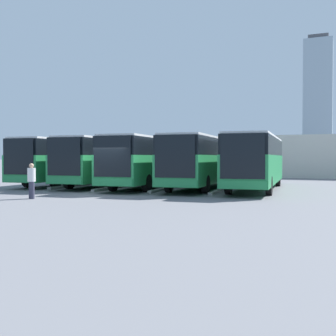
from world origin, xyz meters
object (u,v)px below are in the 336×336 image
Objects in this scene: bus_2 at (152,160)px; bus_3 at (111,160)px; bus_1 at (203,160)px; bus_4 at (71,160)px; bus_0 at (256,160)px; pedestrian at (32,180)px.

bus_2 and bus_3 have the same top height.
bus_2 is 1.00× the size of bus_3.
bus_1 is 1.00× the size of bus_4.
bus_1 is 10.23m from bus_4.
bus_3 is (6.82, -0.08, 0.00)m from bus_1.
bus_2 is 3.44m from bus_3.
bus_1 is at bearing 174.31° from bus_4.
bus_0 is 7.22× the size of pedestrian.
pedestrian is (5.45, 9.66, -0.91)m from bus_1.
pedestrian is (8.85, 9.78, -0.91)m from bus_0.
bus_1 is at bearing -91.57° from pedestrian.
bus_0 is at bearing -104.33° from pedestrian.
bus_1 is (3.41, 0.12, 0.00)m from bus_0.
bus_2 is 7.22× the size of pedestrian.
bus_3 is at bearing -11.84° from bus_2.
bus_4 is at bearing -6.89° from bus_3.
pedestrian is at bearing 56.14° from bus_1.
bus_4 is at bearing -4.89° from bus_0.
bus_3 is at bearing -4.22° from bus_0.
bus_0 and bus_3 have the same top height.
bus_4 reaches higher than pedestrian.
bus_0 is at bearing 175.78° from bus_3.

